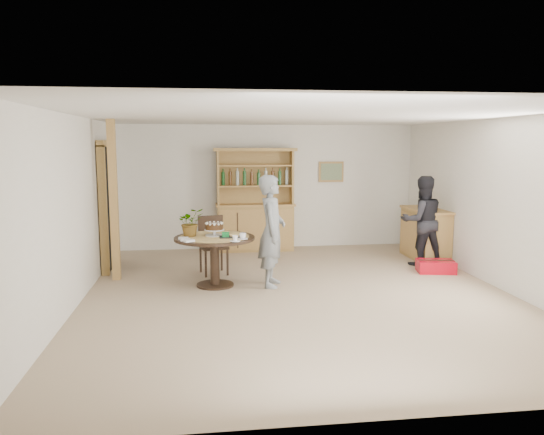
{
  "coord_description": "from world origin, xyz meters",
  "views": [
    {
      "loc": [
        -1.32,
        -7.2,
        2.13
      ],
      "look_at": [
        -0.32,
        0.44,
        1.05
      ],
      "focal_mm": 35.0,
      "sensor_mm": 36.0,
      "label": 1
    }
  ],
  "objects_px": {
    "hutch": "(255,216)",
    "dining_chair": "(212,241)",
    "teen_boy": "(272,231)",
    "adult_person": "(422,221)",
    "red_suitcase": "(436,266)",
    "sideboard": "(425,234)",
    "dining_table": "(215,246)"
  },
  "relations": [
    {
      "from": "hutch",
      "to": "teen_boy",
      "type": "relative_size",
      "value": 1.22
    },
    {
      "from": "sideboard",
      "to": "dining_chair",
      "type": "relative_size",
      "value": 1.33
    },
    {
      "from": "dining_chair",
      "to": "adult_person",
      "type": "xyz_separation_m",
      "value": [
        3.65,
        0.1,
        0.25
      ]
    },
    {
      "from": "sideboard",
      "to": "teen_boy",
      "type": "relative_size",
      "value": 0.75
    },
    {
      "from": "red_suitcase",
      "to": "teen_boy",
      "type": "bearing_deg",
      "value": -159.78
    },
    {
      "from": "dining_table",
      "to": "teen_boy",
      "type": "xyz_separation_m",
      "value": [
        0.85,
        -0.1,
        0.23
      ]
    },
    {
      "from": "dining_table",
      "to": "teen_boy",
      "type": "relative_size",
      "value": 0.72
    },
    {
      "from": "dining_table",
      "to": "adult_person",
      "type": "bearing_deg",
      "value": 14.28
    },
    {
      "from": "red_suitcase",
      "to": "dining_table",
      "type": "bearing_deg",
      "value": -163.51
    },
    {
      "from": "dining_table",
      "to": "adult_person",
      "type": "height_order",
      "value": "adult_person"
    },
    {
      "from": "sideboard",
      "to": "red_suitcase",
      "type": "height_order",
      "value": "sideboard"
    },
    {
      "from": "sideboard",
      "to": "teen_boy",
      "type": "xyz_separation_m",
      "value": [
        -3.06,
        -1.49,
        0.36
      ]
    },
    {
      "from": "sideboard",
      "to": "red_suitcase",
      "type": "xyz_separation_m",
      "value": [
        -0.24,
        -1.01,
        -0.37
      ]
    },
    {
      "from": "sideboard",
      "to": "dining_table",
      "type": "height_order",
      "value": "sideboard"
    },
    {
      "from": "dining_table",
      "to": "sideboard",
      "type": "bearing_deg",
      "value": 19.52
    },
    {
      "from": "dining_chair",
      "to": "adult_person",
      "type": "relative_size",
      "value": 0.6
    },
    {
      "from": "hutch",
      "to": "red_suitcase",
      "type": "xyz_separation_m",
      "value": [
        2.8,
        -2.25,
        -0.59
      ]
    },
    {
      "from": "teen_boy",
      "to": "red_suitcase",
      "type": "bearing_deg",
      "value": -67.47
    },
    {
      "from": "dining_chair",
      "to": "teen_boy",
      "type": "height_order",
      "value": "teen_boy"
    },
    {
      "from": "dining_chair",
      "to": "red_suitcase",
      "type": "height_order",
      "value": "dining_chair"
    },
    {
      "from": "hutch",
      "to": "dining_chair",
      "type": "relative_size",
      "value": 2.16
    },
    {
      "from": "sideboard",
      "to": "adult_person",
      "type": "xyz_separation_m",
      "value": [
        -0.27,
        -0.46,
        0.31
      ]
    },
    {
      "from": "hutch",
      "to": "sideboard",
      "type": "relative_size",
      "value": 1.62
    },
    {
      "from": "hutch",
      "to": "dining_table",
      "type": "bearing_deg",
      "value": -108.28
    },
    {
      "from": "adult_person",
      "to": "sideboard",
      "type": "bearing_deg",
      "value": -121.42
    },
    {
      "from": "red_suitcase",
      "to": "dining_chair",
      "type": "bearing_deg",
      "value": -176.34
    },
    {
      "from": "teen_boy",
      "to": "adult_person",
      "type": "bearing_deg",
      "value": -56.82
    },
    {
      "from": "adult_person",
      "to": "red_suitcase",
      "type": "relative_size",
      "value": 2.37
    },
    {
      "from": "dining_table",
      "to": "teen_boy",
      "type": "bearing_deg",
      "value": -6.71
    },
    {
      "from": "dining_table",
      "to": "dining_chair",
      "type": "height_order",
      "value": "dining_chair"
    },
    {
      "from": "hutch",
      "to": "teen_boy",
      "type": "height_order",
      "value": "hutch"
    },
    {
      "from": "hutch",
      "to": "dining_chair",
      "type": "distance_m",
      "value": 2.01
    }
  ]
}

